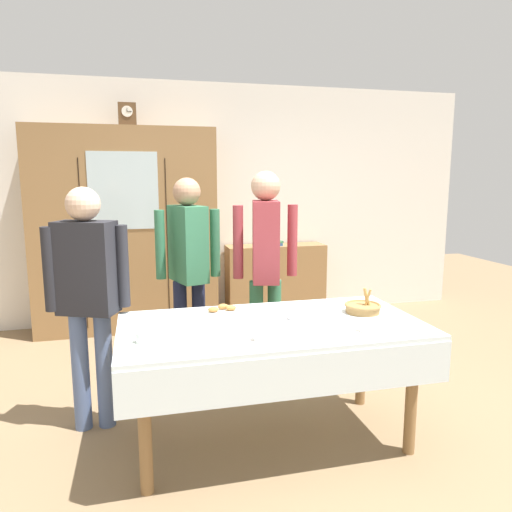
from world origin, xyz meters
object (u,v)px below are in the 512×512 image
object	(u,v)px
wall_cabinet	(126,231)
bread_basket	(363,307)
spoon_far_left	(172,326)
bookshelf_low	(275,281)
spoon_back_edge	(307,339)
pastry_plate	(223,311)
person_near_right_end	(88,286)
person_behind_table_right	(266,256)
tea_cup_near_right	(366,328)
tea_cup_back_edge	(261,336)
tea_cup_mid_right	(143,338)
book_stack	(276,243)
person_beside_shelf	(188,258)
dining_table	(273,341)
tea_cup_far_right	(295,316)
spoon_near_right	(305,306)
mantel_clock	(127,115)

from	to	relation	value
wall_cabinet	bread_basket	xyz separation A→B (m)	(1.54, -2.48, -0.27)
spoon_far_left	bookshelf_low	bearing A→B (deg)	61.43
spoon_back_edge	pastry_plate	bearing A→B (deg)	120.62
person_near_right_end	person_behind_table_right	bearing A→B (deg)	18.36
tea_cup_near_right	tea_cup_back_edge	xyz separation A→B (m)	(-0.62, 0.00, 0.00)
tea_cup_near_right	spoon_far_left	size ratio (longest dim) A/B	1.09
tea_cup_mid_right	person_near_right_end	size ratio (longest dim) A/B	0.08
tea_cup_mid_right	tea_cup_back_edge	bearing A→B (deg)	-11.08
book_stack	person_beside_shelf	bearing A→B (deg)	-128.28
tea_cup_near_right	person_beside_shelf	distance (m)	1.68
bookshelf_low	tea_cup_mid_right	xyz separation A→B (m)	(-1.55, -2.78, 0.37)
dining_table	tea_cup_near_right	distance (m)	0.56
bread_basket	person_beside_shelf	size ratio (longest dim) A/B	0.15
bookshelf_low	tea_cup_far_right	xyz separation A→B (m)	(-0.63, -2.59, 0.37)
spoon_far_left	bread_basket	bearing A→B (deg)	-0.05
spoon_near_right	tea_cup_mid_right	bearing A→B (deg)	-156.16
spoon_back_edge	tea_cup_back_edge	bearing A→B (deg)	174.36
spoon_far_left	spoon_back_edge	xyz separation A→B (m)	(0.70, -0.40, 0.00)
tea_cup_back_edge	spoon_near_right	bearing A→B (deg)	52.01
bookshelf_low	spoon_far_left	size ratio (longest dim) A/B	9.73
tea_cup_far_right	wall_cabinet	bearing A→B (deg)	112.53
person_beside_shelf	person_near_right_end	bearing A→B (deg)	-136.41
book_stack	tea_cup_far_right	size ratio (longest dim) A/B	1.59
spoon_back_edge	spoon_near_right	xyz separation A→B (m)	(0.21, 0.63, 0.00)
tea_cup_mid_right	bread_basket	size ratio (longest dim) A/B	0.54
tea_cup_mid_right	person_beside_shelf	bearing A→B (deg)	73.72
pastry_plate	spoon_near_right	size ratio (longest dim) A/B	2.35
bookshelf_low	spoon_near_right	bearing A→B (deg)	-101.31
tea_cup_mid_right	tea_cup_near_right	xyz separation A→B (m)	(1.24, -0.12, 0.00)
spoon_back_edge	mantel_clock	bearing A→B (deg)	108.13
mantel_clock	bread_basket	bearing A→B (deg)	-59.19
tea_cup_near_right	pastry_plate	xyz separation A→B (m)	(-0.73, 0.59, -0.02)
bookshelf_low	bread_basket	distance (m)	2.56
spoon_back_edge	spoon_near_right	size ratio (longest dim) A/B	1.00
wall_cabinet	tea_cup_back_edge	size ratio (longest dim) A/B	16.65
tea_cup_mid_right	pastry_plate	xyz separation A→B (m)	(0.51, 0.47, -0.02)
spoon_near_right	pastry_plate	bearing A→B (deg)	-178.47
person_beside_shelf	spoon_back_edge	bearing A→B (deg)	-71.21
mantel_clock	tea_cup_back_edge	xyz separation A→B (m)	(0.69, -2.85, -1.48)
wall_cabinet	tea_cup_mid_right	xyz separation A→B (m)	(0.13, -2.73, -0.28)
mantel_clock	bookshelf_low	size ratio (longest dim) A/B	0.21
book_stack	tea_cup_near_right	size ratio (longest dim) A/B	1.59
tea_cup_mid_right	person_near_right_end	bearing A→B (deg)	117.72
person_near_right_end	dining_table	bearing A→B (deg)	-23.81
pastry_plate	person_behind_table_right	size ratio (longest dim) A/B	0.16
tea_cup_mid_right	spoon_near_right	size ratio (longest dim) A/B	1.09
tea_cup_mid_right	bread_basket	bearing A→B (deg)	10.30
spoon_back_edge	person_near_right_end	size ratio (longest dim) A/B	0.07
book_stack	spoon_far_left	bearing A→B (deg)	-118.57
dining_table	person_behind_table_right	size ratio (longest dim) A/B	1.08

